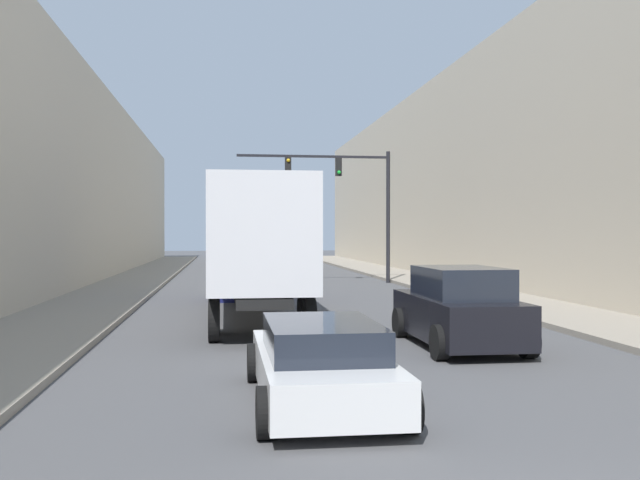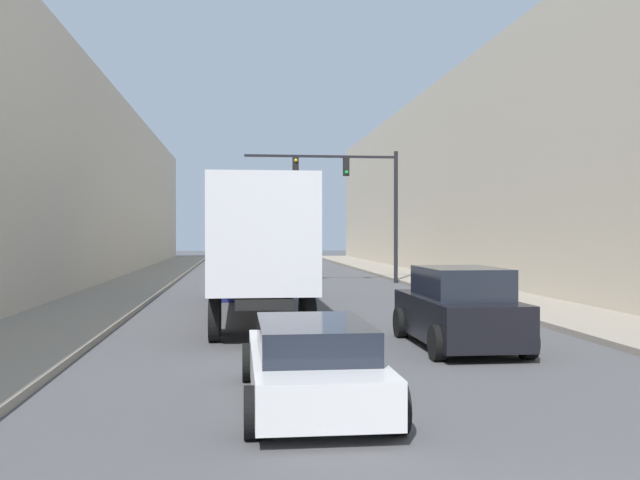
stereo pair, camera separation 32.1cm
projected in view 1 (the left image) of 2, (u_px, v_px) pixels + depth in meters
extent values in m
cube|color=gray|center=(426.00, 282.00, 35.48)|extent=(3.25, 80.00, 0.15)
cube|color=gray|center=(129.00, 285.00, 33.56)|extent=(3.25, 80.00, 0.15)
cube|color=beige|center=(515.00, 172.00, 36.05)|extent=(6.00, 80.00, 11.20)
cube|color=beige|center=(26.00, 178.00, 32.90)|extent=(6.00, 80.00, 10.15)
cube|color=silver|center=(255.00, 234.00, 20.36)|extent=(2.50, 10.45, 2.74)
cube|color=black|center=(255.00, 287.00, 20.37)|extent=(1.25, 10.45, 0.24)
cube|color=navy|center=(247.00, 260.00, 26.87)|extent=(2.50, 2.67, 2.96)
cylinder|color=black|center=(214.00, 320.00, 16.24)|extent=(0.25, 1.00, 1.00)
cylinder|color=black|center=(310.00, 319.00, 16.53)|extent=(0.25, 1.00, 1.00)
cylinder|color=black|center=(215.00, 314.00, 17.43)|extent=(0.25, 1.00, 1.00)
cylinder|color=black|center=(304.00, 313.00, 17.72)|extent=(0.25, 1.00, 1.00)
cylinder|color=black|center=(218.00, 286.00, 26.73)|extent=(0.25, 1.00, 1.00)
cylinder|color=black|center=(277.00, 286.00, 27.02)|extent=(0.25, 1.00, 1.00)
cube|color=silver|center=(320.00, 371.00, 10.40)|extent=(1.75, 4.66, 0.59)
cube|color=#1E232D|center=(322.00, 337.00, 10.17)|extent=(1.54, 2.56, 0.45)
cylinder|color=black|center=(255.00, 362.00, 11.91)|extent=(0.25, 0.64, 0.64)
cylinder|color=black|center=(358.00, 360.00, 12.14)|extent=(0.25, 0.64, 0.64)
cylinder|color=black|center=(267.00, 413.00, 8.57)|extent=(0.25, 0.64, 0.64)
cylinder|color=black|center=(408.00, 408.00, 8.80)|extent=(0.25, 0.64, 0.64)
cube|color=black|center=(458.00, 317.00, 15.62)|extent=(1.81, 4.47, 0.90)
cube|color=#1E232D|center=(461.00, 282.00, 15.39)|extent=(1.59, 2.46, 0.66)
cylinder|color=black|center=(400.00, 322.00, 17.03)|extent=(0.25, 0.70, 0.70)
cylinder|color=black|center=(473.00, 321.00, 17.27)|extent=(0.25, 0.70, 0.70)
cylinder|color=black|center=(440.00, 342.00, 13.88)|extent=(0.25, 0.70, 0.70)
cylinder|color=black|center=(528.00, 341.00, 14.13)|extent=(0.25, 0.70, 0.70)
cylinder|color=black|center=(388.00, 217.00, 35.87)|extent=(0.20, 0.20, 6.62)
cube|color=black|center=(313.00, 156.00, 35.34)|extent=(7.59, 0.12, 0.12)
cube|color=black|center=(339.00, 167.00, 35.51)|extent=(0.30, 0.24, 0.90)
sphere|color=green|center=(339.00, 172.00, 35.37)|extent=(0.18, 0.18, 0.18)
cube|color=black|center=(288.00, 166.00, 35.17)|extent=(0.30, 0.24, 0.90)
sphere|color=gold|center=(288.00, 160.00, 35.03)|extent=(0.18, 0.18, 0.18)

